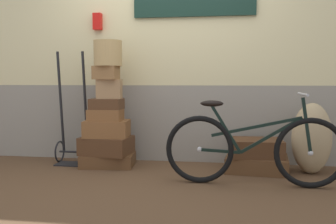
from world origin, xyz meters
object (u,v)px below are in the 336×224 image
(suitcase_8, at_px, (256,148))
(bicycle, at_px, (253,149))
(suitcase_4, at_px, (107,104))
(suitcase_5, at_px, (109,89))
(suitcase_6, at_px, (106,73))
(suitcase_0, at_px, (108,160))
(suitcase_2, at_px, (107,129))
(wicker_basket, at_px, (108,53))
(suitcase_3, at_px, (106,115))
(luggage_trolley, at_px, (73,136))
(burlap_sack, at_px, (312,138))
(suitcase_1, at_px, (107,145))
(suitcase_7, at_px, (257,163))

(suitcase_8, height_order, bicycle, bicycle)
(suitcase_4, height_order, suitcase_5, suitcase_5)
(suitcase_4, xyz_separation_m, suitcase_6, (0.01, -0.04, 0.36))
(suitcase_0, bearing_deg, suitcase_2, -104.02)
(wicker_basket, relative_size, bicycle, 0.19)
(suitcase_3, relative_size, luggage_trolley, 0.28)
(suitcase_4, relative_size, bicycle, 0.21)
(suitcase_2, bearing_deg, burlap_sack, -4.27)
(suitcase_1, height_order, suitcase_4, suitcase_4)
(suitcase_0, bearing_deg, suitcase_7, -5.53)
(suitcase_1, distance_m, suitcase_6, 0.84)
(luggage_trolley, bearing_deg, suitcase_0, -10.89)
(suitcase_5, bearing_deg, suitcase_7, -5.65)
(suitcase_6, bearing_deg, wicker_basket, 58.32)
(suitcase_4, bearing_deg, bicycle, -19.55)
(suitcase_6, xyz_separation_m, suitcase_7, (1.69, 0.05, -1.00))
(suitcase_0, relative_size, luggage_trolley, 0.45)
(suitcase_3, xyz_separation_m, bicycle, (1.61, -0.54, -0.25))
(suitcase_0, relative_size, suitcase_5, 2.19)
(suitcase_2, bearing_deg, suitcase_4, 98.72)
(wicker_basket, bearing_deg, suitcase_5, 72.16)
(suitcase_1, xyz_separation_m, suitcase_2, (0.01, -0.00, 0.20))
(suitcase_2, distance_m, suitcase_8, 1.69)
(suitcase_1, distance_m, suitcase_2, 0.20)
(suitcase_7, bearing_deg, suitcase_4, -173.31)
(suitcase_5, relative_size, suitcase_8, 0.50)
(suitcase_2, xyz_separation_m, suitcase_4, (-0.00, 0.01, 0.28))
(suitcase_5, distance_m, wicker_basket, 0.40)
(suitcase_5, bearing_deg, luggage_trolley, 162.47)
(bicycle, bearing_deg, wicker_basket, 161.01)
(suitcase_8, xyz_separation_m, luggage_trolley, (-2.14, 0.11, 0.07))
(wicker_basket, bearing_deg, suitcase_3, 179.47)
(luggage_trolley, height_order, bicycle, luggage_trolley)
(suitcase_0, distance_m, suitcase_5, 0.83)
(suitcase_2, xyz_separation_m, bicycle, (1.60, -0.55, -0.09))
(wicker_basket, bearing_deg, suitcase_1, 163.87)
(suitcase_1, relative_size, suitcase_4, 1.54)
(wicker_basket, xyz_separation_m, burlap_sack, (2.23, 0.01, -0.92))
(suitcase_8, relative_size, bicycle, 0.33)
(suitcase_2, relative_size, suitcase_5, 1.82)
(suitcase_6, bearing_deg, suitcase_2, 109.44)
(suitcase_1, xyz_separation_m, suitcase_5, (0.04, 0.01, 0.65))
(suitcase_1, xyz_separation_m, bicycle, (1.61, -0.55, 0.11))
(suitcase_3, distance_m, luggage_trolley, 0.54)
(suitcase_3, xyz_separation_m, wicker_basket, (0.04, -0.00, 0.70))
(luggage_trolley, distance_m, burlap_sack, 2.72)
(suitcase_5, distance_m, bicycle, 1.76)
(suitcase_2, distance_m, suitcase_7, 1.73)
(suitcase_5, height_order, wicker_basket, wicker_basket)
(suitcase_4, relative_size, suitcase_8, 0.65)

